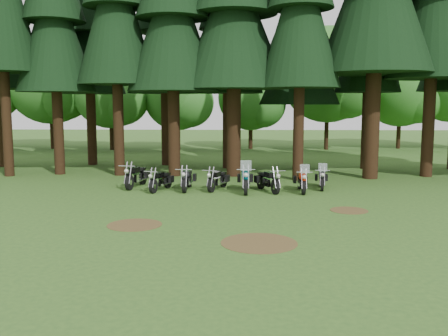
{
  "coord_description": "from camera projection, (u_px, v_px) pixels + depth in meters",
  "views": [
    {
      "loc": [
        0.47,
        -17.83,
        3.91
      ],
      "look_at": [
        -0.31,
        5.0,
        1.0
      ],
      "focal_mm": 40.0,
      "sensor_mm": 36.0,
      "label": 1
    }
  ],
  "objects": [
    {
      "name": "ground",
      "position": [
        228.0,
        212.0,
        18.19
      ],
      "size": [
        120.0,
        120.0,
        0.0
      ],
      "primitive_type": "plane",
      "color": "#2F551F",
      "rests_on": "ground"
    },
    {
      "name": "pine_back_1",
      "position": [
        88.0,
        12.0,
        31.49
      ],
      "size": [
        4.52,
        4.52,
        16.22
      ],
      "color": "#321E10",
      "rests_on": "ground"
    },
    {
      "name": "pine_back_2",
      "position": [
        165.0,
        11.0,
        31.38
      ],
      "size": [
        4.85,
        4.85,
        16.3
      ],
      "color": "#321E10",
      "rests_on": "ground"
    },
    {
      "name": "pine_back_3",
      "position": [
        228.0,
        7.0,
        29.8
      ],
      "size": [
        4.35,
        4.35,
        16.2
      ],
      "color": "#321E10",
      "rests_on": "ground"
    },
    {
      "name": "pine_back_4",
      "position": [
        300.0,
        32.0,
        30.14
      ],
      "size": [
        4.94,
        4.94,
        13.78
      ],
      "color": "#321E10",
      "rests_on": "ground"
    },
    {
      "name": "pine_back_5",
      "position": [
        370.0,
        5.0,
        29.42
      ],
      "size": [
        3.94,
        3.94,
        16.33
      ],
      "color": "#321E10",
      "rests_on": "ground"
    },
    {
      "name": "decid_1",
      "position": [
        53.0,
        82.0,
        43.53
      ],
      "size": [
        7.91,
        7.69,
        9.88
      ],
      "color": "#321E10",
      "rests_on": "ground"
    },
    {
      "name": "decid_2",
      "position": [
        113.0,
        92.0,
        42.48
      ],
      "size": [
        6.72,
        6.53,
        8.4
      ],
      "color": "#321E10",
      "rests_on": "ground"
    },
    {
      "name": "decid_3",
      "position": [
        181.0,
        97.0,
        42.69
      ],
      "size": [
        6.12,
        5.95,
        7.65
      ],
      "color": "#321E10",
      "rests_on": "ground"
    },
    {
      "name": "decid_4",
      "position": [
        254.0,
        99.0,
        43.68
      ],
      "size": [
        5.93,
        5.76,
        7.41
      ],
      "color": "#321E10",
      "rests_on": "ground"
    },
    {
      "name": "decid_5",
      "position": [
        333.0,
        77.0,
        42.61
      ],
      "size": [
        8.45,
        8.21,
        10.56
      ],
      "color": "#321E10",
      "rests_on": "ground"
    },
    {
      "name": "decid_6",
      "position": [
        405.0,
        90.0,
        43.8
      ],
      "size": [
        7.06,
        6.86,
        8.82
      ],
      "color": "#321E10",
      "rests_on": "ground"
    },
    {
      "name": "dirt_patch_0",
      "position": [
        135.0,
        225.0,
        16.3
      ],
      "size": [
        1.8,
        1.8,
        0.01
      ],
      "primitive_type": "cylinder",
      "color": "#4C3D1E",
      "rests_on": "ground"
    },
    {
      "name": "dirt_patch_1",
      "position": [
        349.0,
        210.0,
        18.53
      ],
      "size": [
        1.4,
        1.4,
        0.01
      ],
      "primitive_type": "cylinder",
      "color": "#4C3D1E",
      "rests_on": "ground"
    },
    {
      "name": "dirt_patch_2",
      "position": [
        259.0,
        243.0,
        14.19
      ],
      "size": [
        2.2,
        2.2,
        0.01
      ],
      "primitive_type": "cylinder",
      "color": "#4C3D1E",
      "rests_on": "ground"
    },
    {
      "name": "motorcycle_0",
      "position": [
        136.0,
        177.0,
        23.69
      ],
      "size": [
        0.57,
        2.41,
        0.98
      ],
      "rotation": [
        0.0,
        0.0,
        -0.18
      ],
      "color": "black",
      "rests_on": "ground"
    },
    {
      "name": "motorcycle_1",
      "position": [
        161.0,
        181.0,
        22.76
      ],
      "size": [
        0.76,
        2.04,
        0.86
      ],
      "rotation": [
        0.0,
        0.0,
        -0.3
      ],
      "color": "black",
      "rests_on": "ground"
    },
    {
      "name": "motorcycle_2",
      "position": [
        187.0,
        180.0,
        22.95
      ],
      "size": [
        0.34,
        2.28,
        0.93
      ],
      "rotation": [
        0.0,
        0.0,
        -0.03
      ],
      "color": "black",
      "rests_on": "ground"
    },
    {
      "name": "motorcycle_3",
      "position": [
        218.0,
        180.0,
        22.98
      ],
      "size": [
        0.83,
        2.06,
        0.87
      ],
      "rotation": [
        0.0,
        0.0,
        -0.34
      ],
      "color": "black",
      "rests_on": "ground"
    },
    {
      "name": "motorcycle_4",
      "position": [
        245.0,
        180.0,
        22.41
      ],
      "size": [
        0.46,
        2.47,
        1.56
      ],
      "rotation": [
        0.0,
        0.0,
        0.01
      ],
      "color": "black",
      "rests_on": "ground"
    },
    {
      "name": "motorcycle_5",
      "position": [
        268.0,
        181.0,
        22.53
      ],
      "size": [
        0.96,
        2.13,
        0.91
      ],
      "rotation": [
        0.0,
        0.0,
        0.38
      ],
      "color": "black",
      "rests_on": "ground"
    },
    {
      "name": "motorcycle_6",
      "position": [
        302.0,
        182.0,
        22.44
      ],
      "size": [
        0.41,
        2.19,
        1.38
      ],
      "rotation": [
        0.0,
        0.0,
        -0.01
      ],
      "color": "black",
      "rests_on": "ground"
    },
    {
      "name": "motorcycle_7",
      "position": [
        322.0,
        179.0,
        23.33
      ],
      "size": [
        0.53,
        2.09,
        1.31
      ],
      "rotation": [
        0.0,
        0.0,
        -0.13
      ],
      "color": "black",
      "rests_on": "ground"
    }
  ]
}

